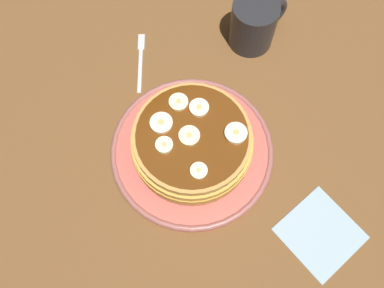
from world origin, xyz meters
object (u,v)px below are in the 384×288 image
object	(u,v)px
banana_slice_3	(199,108)
coffee_mug	(255,23)
banana_slice_2	(161,123)
pancake_stack	(193,143)
fork	(141,59)
banana_slice_6	(236,133)
banana_slice_0	(191,138)
napkin	(320,233)
banana_slice_5	(199,171)
banana_slice_4	(164,145)
banana_slice_1	(179,102)
plate	(192,150)

from	to	relation	value
banana_slice_3	coffee_mug	distance (cm)	22.04
banana_slice_3	banana_slice_2	bearing A→B (deg)	170.46
pancake_stack	coffee_mug	size ratio (longest dim) A/B	1.66
banana_slice_2	fork	bearing A→B (deg)	72.57
banana_slice_6	coffee_mug	world-z (taller)	coffee_mug
pancake_stack	banana_slice_2	bearing A→B (deg)	123.77
pancake_stack	banana_slice_6	bearing A→B (deg)	-31.54
banana_slice_0	napkin	distance (cm)	25.50
banana_slice_3	banana_slice_5	size ratio (longest dim) A/B	1.20
banana_slice_4	banana_slice_5	world-z (taller)	banana_slice_4
banana_slice_2	banana_slice_4	size ratio (longest dim) A/B	1.32
pancake_stack	banana_slice_1	distance (cm)	7.00
banana_slice_2	banana_slice_3	distance (cm)	6.42
banana_slice_0	banana_slice_1	xyz separation A→B (cm)	(1.80, 6.26, 0.02)
banana_slice_6	banana_slice_2	bearing A→B (deg)	137.49
banana_slice_2	banana_slice_5	size ratio (longest dim) A/B	1.36
banana_slice_1	banana_slice_6	world-z (taller)	banana_slice_6
plate	pancake_stack	bearing A→B (deg)	-93.28
banana_slice_1	banana_slice_2	world-z (taller)	banana_slice_2
pancake_stack	banana_slice_0	size ratio (longest dim) A/B	6.02
banana_slice_4	napkin	world-z (taller)	banana_slice_4
banana_slice_0	napkin	world-z (taller)	banana_slice_0
banana_slice_1	banana_slice_5	bearing A→B (deg)	-108.49
coffee_mug	fork	world-z (taller)	coffee_mug
fork	banana_slice_0	bearing A→B (deg)	-97.62
pancake_stack	napkin	xyz separation A→B (cm)	(9.25, -22.53, -4.36)
banana_slice_5	napkin	world-z (taller)	banana_slice_5
banana_slice_0	banana_slice_1	world-z (taller)	same
banana_slice_1	coffee_mug	size ratio (longest dim) A/B	0.26
banana_slice_2	coffee_mug	distance (cm)	27.39
banana_slice_5	fork	world-z (taller)	banana_slice_5
banana_slice_1	coffee_mug	bearing A→B (deg)	19.19
plate	fork	distance (cm)	21.27
banana_slice_5	banana_slice_0	bearing A→B (deg)	68.51
coffee_mug	pancake_stack	bearing A→B (deg)	-149.36
banana_slice_2	pancake_stack	bearing A→B (deg)	-56.23
banana_slice_4	banana_slice_5	size ratio (longest dim) A/B	1.04
pancake_stack	banana_slice_2	world-z (taller)	banana_slice_2
banana_slice_3	fork	distance (cm)	19.63
banana_slice_2	banana_slice_3	xyz separation A→B (cm)	(6.34, -1.07, 0.01)
banana_slice_2	fork	size ratio (longest dim) A/B	0.31
plate	banana_slice_2	xyz separation A→B (cm)	(-2.95, 4.15, 6.96)
banana_slice_3	plate	bearing A→B (deg)	-137.74
plate	banana_slice_1	world-z (taller)	banana_slice_1
banana_slice_2	banana_slice_4	xyz separation A→B (cm)	(-1.60, -3.39, 0.05)
plate	coffee_mug	xyz separation A→B (cm)	(22.70, 13.22, 3.78)
plate	fork	bearing A→B (deg)	83.56
banana_slice_1	fork	distance (cm)	17.17
plate	coffee_mug	world-z (taller)	coffee_mug
banana_slice_0	coffee_mug	world-z (taller)	coffee_mug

